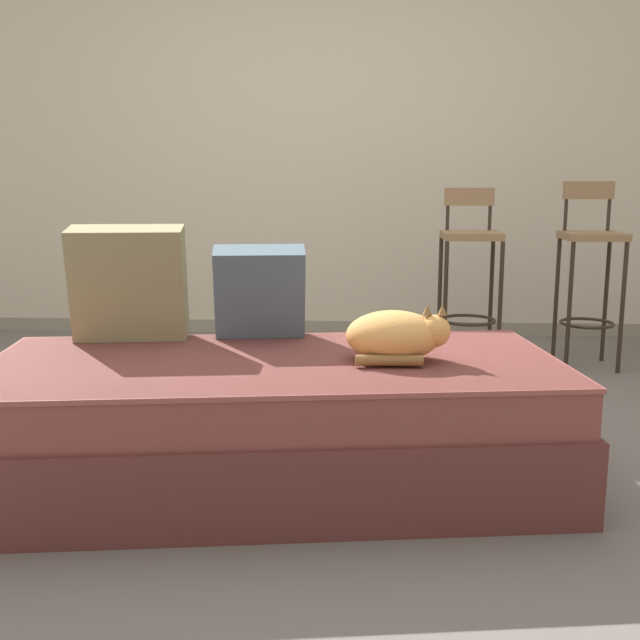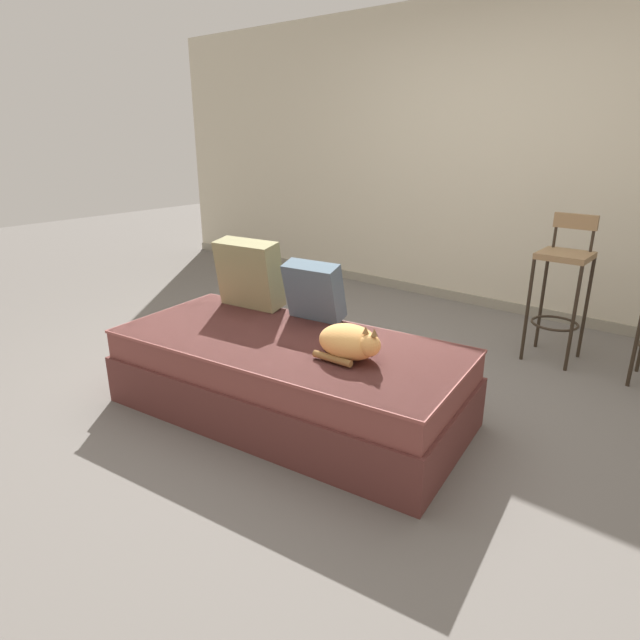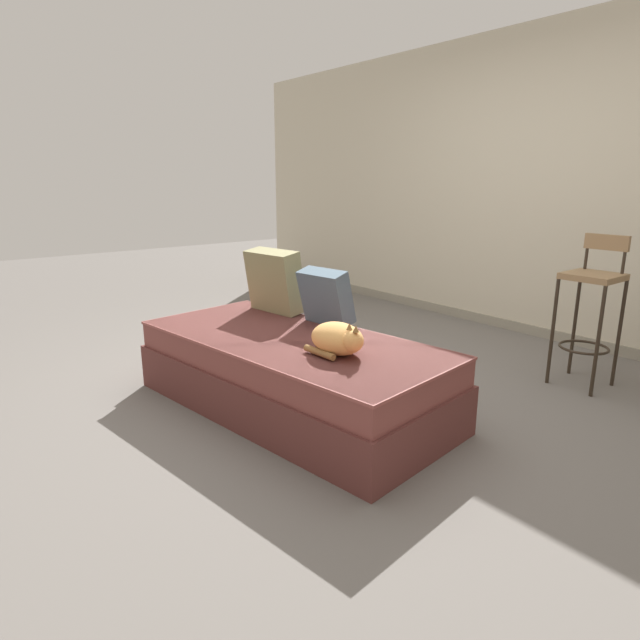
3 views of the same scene
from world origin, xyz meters
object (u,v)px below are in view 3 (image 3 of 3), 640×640
at_px(cat, 338,339).
at_px(throw_pillow_middle, 326,297).
at_px(couch, 291,372).
at_px(throw_pillow_corner, 275,281).
at_px(bar_stool_near_window, 591,299).

bearing_deg(cat, throw_pillow_middle, 147.14).
xyz_separation_m(couch, throw_pillow_corner, (-0.58, 0.28, 0.44)).
relative_size(couch, bar_stool_near_window, 2.06).
xyz_separation_m(throw_pillow_corner, bar_stool_near_window, (1.49, 1.49, -0.08)).
bearing_deg(throw_pillow_middle, cat, -32.86).
relative_size(throw_pillow_corner, bar_stool_near_window, 0.44).
bearing_deg(throw_pillow_middle, throw_pillow_corner, -172.54).
xyz_separation_m(throw_pillow_corner, cat, (1.00, -0.27, -0.13)).
height_order(throw_pillow_corner, cat, throw_pillow_corner).
distance_m(couch, throw_pillow_corner, 0.78).
relative_size(throw_pillow_corner, cat, 1.25).
xyz_separation_m(couch, cat, (0.42, 0.01, 0.31)).
height_order(throw_pillow_middle, cat, throw_pillow_middle).
bearing_deg(throw_pillow_corner, cat, -14.90).
distance_m(throw_pillow_middle, bar_stool_near_window, 1.74).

